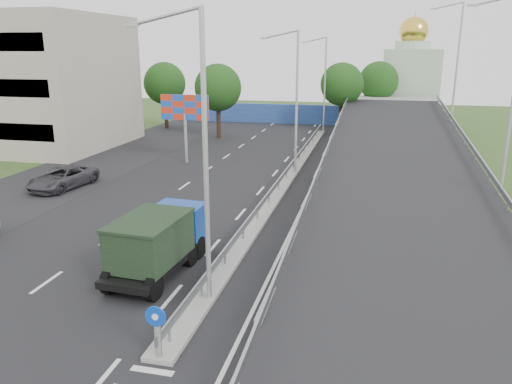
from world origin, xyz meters
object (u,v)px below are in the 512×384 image
(lamp_post_far, at_px, (323,80))
(lamp_post_mid, at_px, (294,95))
(church, at_px, (410,78))
(lamp_post_near, at_px, (200,146))
(parked_car_c, at_px, (63,178))
(billboard, at_px, (185,111))
(dump_truck, at_px, (159,239))
(sign_bollard, at_px, (157,331))

(lamp_post_far, bearing_deg, lamp_post_mid, -90.00)
(lamp_post_mid, bearing_deg, church, 73.78)
(lamp_post_mid, bearing_deg, lamp_post_near, -90.00)
(lamp_post_near, distance_m, lamp_post_mid, 20.00)
(lamp_post_near, bearing_deg, church, 79.62)
(church, relative_size, parked_car_c, 2.69)
(billboard, bearing_deg, dump_truck, -71.98)
(billboard, relative_size, parked_car_c, 1.07)
(dump_truck, bearing_deg, billboard, 111.94)
(lamp_post_near, height_order, lamp_post_far, same)
(church, xyz_separation_m, parked_car_c, (-24.20, -41.30, -4.60))
(lamp_post_mid, bearing_deg, lamp_post_far, 90.00)
(lamp_post_near, xyz_separation_m, billboard, (-9.11, 22.00, -1.62))
(lamp_post_mid, relative_size, billboard, 1.83)
(parked_car_c, bearing_deg, lamp_post_far, 70.37)
(parked_car_c, bearing_deg, sign_bollard, -41.31)
(church, relative_size, billboard, 2.51)
(lamp_post_mid, height_order, lamp_post_far, same)
(church, distance_m, parked_car_c, 48.08)
(dump_truck, xyz_separation_m, parked_car_c, (-11.69, 10.67, -0.72))
(church, distance_m, dump_truck, 53.59)
(lamp_post_near, xyz_separation_m, parked_car_c, (-14.31, 12.70, -5.10))
(sign_bollard, xyz_separation_m, dump_truck, (-2.50, 5.86, 0.40))
(lamp_post_mid, relative_size, lamp_post_far, 1.00)
(sign_bollard, relative_size, church, 0.12)
(dump_truck, relative_size, parked_car_c, 1.17)
(sign_bollard, xyz_separation_m, parked_car_c, (-14.20, 16.53, -0.32))
(sign_bollard, distance_m, lamp_post_far, 44.08)
(lamp_post_near, bearing_deg, lamp_post_mid, 90.00)
(sign_bollard, xyz_separation_m, lamp_post_far, (0.11, 43.83, 4.77))
(lamp_post_mid, xyz_separation_m, parked_car_c, (-14.31, -7.30, -5.10))
(sign_bollard, relative_size, dump_truck, 0.28)
(lamp_post_far, distance_m, parked_car_c, 31.24)
(lamp_post_mid, bearing_deg, parked_car_c, -152.97)
(lamp_post_near, height_order, church, church)
(church, xyz_separation_m, dump_truck, (-12.50, -51.97, -3.87))
(lamp_post_near, distance_m, lamp_post_far, 40.00)
(parked_car_c, bearing_deg, lamp_post_mid, 35.05)
(sign_bollard, bearing_deg, parked_car_c, 130.66)
(billboard, bearing_deg, lamp_post_mid, -12.38)
(sign_bollard, distance_m, parked_car_c, 21.79)
(sign_bollard, relative_size, parked_car_c, 0.33)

